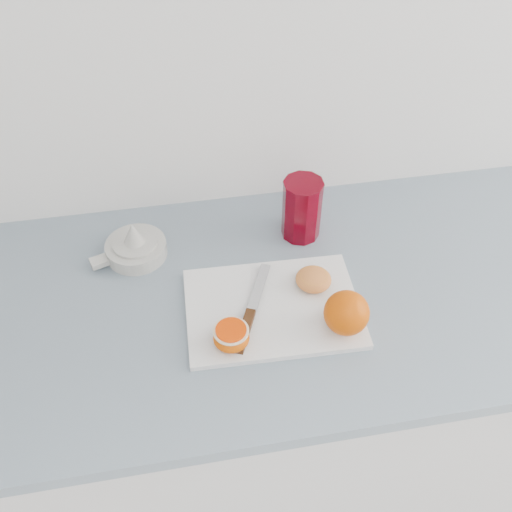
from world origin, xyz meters
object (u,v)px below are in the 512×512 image
(counter, at_px, (248,408))
(citrus_juicer, at_px, (135,247))
(cutting_board, at_px, (273,308))
(red_tumbler, at_px, (302,211))
(half_orange, at_px, (231,336))

(counter, distance_m, citrus_juicer, 0.53)
(cutting_board, distance_m, red_tumbler, 0.23)
(counter, relative_size, cutting_board, 6.96)
(citrus_juicer, bearing_deg, cutting_board, -37.91)
(counter, xyz_separation_m, half_orange, (-0.05, -0.12, 0.48))
(cutting_board, height_order, half_orange, half_orange)
(counter, bearing_deg, half_orange, -110.71)
(counter, relative_size, red_tumbler, 16.52)
(counter, relative_size, citrus_juicer, 14.34)
(cutting_board, height_order, red_tumbler, red_tumbler)
(cutting_board, distance_m, half_orange, 0.12)
(half_orange, bearing_deg, counter, 69.29)
(cutting_board, xyz_separation_m, half_orange, (-0.09, -0.07, 0.03))
(half_orange, bearing_deg, citrus_juicer, 121.18)
(counter, xyz_separation_m, red_tumbler, (0.14, 0.15, 0.51))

